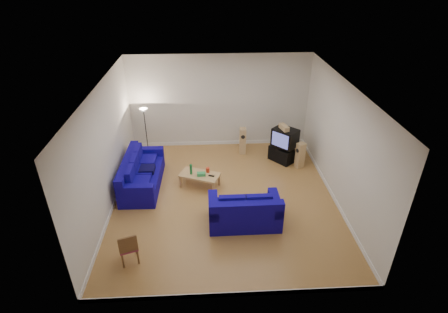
{
  "coord_description": "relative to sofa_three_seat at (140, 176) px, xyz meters",
  "views": [
    {
      "loc": [
        -0.45,
        -7.83,
        5.78
      ],
      "look_at": [
        0.0,
        0.4,
        1.1
      ],
      "focal_mm": 28.0,
      "sensor_mm": 36.0,
      "label": 1
    }
  ],
  "objects": [
    {
      "name": "dining_chair",
      "position": [
        0.22,
        -3.0,
        0.13
      ],
      "size": [
        0.49,
        0.49,
        0.82
      ],
      "rotation": [
        0.0,
        0.0,
        0.32
      ],
      "color": "brown",
      "rests_on": "ground"
    },
    {
      "name": "centre_speaker",
      "position": [
        4.35,
        1.14,
        0.89
      ],
      "size": [
        0.27,
        0.44,
        0.14
      ],
      "primitive_type": "cube",
      "rotation": [
        0.0,
        0.0,
        -1.3
      ],
      "color": "tan",
      "rests_on": "television"
    },
    {
      "name": "bottle",
      "position": [
        1.47,
        -0.1,
        0.23
      ],
      "size": [
        0.1,
        0.1,
        0.31
      ],
      "primitive_type": "cylinder",
      "rotation": [
        0.0,
        0.0,
        -0.58
      ],
      "color": "#197233",
      "rests_on": "coffee_table"
    },
    {
      "name": "floor_lamp",
      "position": [
        -0.05,
        1.93,
        1.02
      ],
      "size": [
        0.28,
        0.28,
        1.63
      ],
      "color": "black",
      "rests_on": "ground"
    },
    {
      "name": "red_canister",
      "position": [
        1.95,
        -0.03,
        0.15
      ],
      "size": [
        0.14,
        0.14,
        0.14
      ],
      "primitive_type": "cylinder",
      "rotation": [
        0.0,
        0.0,
        -0.52
      ],
      "color": "red",
      "rests_on": "coffee_table"
    },
    {
      "name": "coffee_table",
      "position": [
        1.71,
        -0.13,
        0.02
      ],
      "size": [
        1.24,
        0.94,
        0.4
      ],
      "rotation": [
        0.0,
        0.0,
        -0.39
      ],
      "color": "tan",
      "rests_on": "ground"
    },
    {
      "name": "av_receiver",
      "position": [
        4.33,
        1.21,
        0.2
      ],
      "size": [
        0.56,
        0.53,
        0.1
      ],
      "primitive_type": "cube",
      "rotation": [
        0.0,
        0.0,
        -0.51
      ],
      "color": "black",
      "rests_on": "tv_stand"
    },
    {
      "name": "speaker_left",
      "position": [
        3.14,
        1.79,
        0.13
      ],
      "size": [
        0.22,
        0.29,
        0.91
      ],
      "rotation": [
        0.0,
        0.0,
        -0.05
      ],
      "color": "tan",
      "rests_on": "ground"
    },
    {
      "name": "tissue_box",
      "position": [
        1.76,
        -0.21,
        0.13
      ],
      "size": [
        0.24,
        0.14,
        0.1
      ],
      "primitive_type": "cube",
      "rotation": [
        0.0,
        0.0,
        0.05
      ],
      "color": "green",
      "rests_on": "coffee_table"
    },
    {
      "name": "tv_stand",
      "position": [
        4.36,
        1.19,
        -0.09
      ],
      "size": [
        0.84,
        0.88,
        0.48
      ],
      "primitive_type": "cube",
      "rotation": [
        0.0,
        0.0,
        -0.87
      ],
      "color": "black",
      "rests_on": "ground"
    },
    {
      "name": "sofa_loveseat",
      "position": [
        2.83,
        -1.86,
        0.0
      ],
      "size": [
        1.76,
        0.99,
        0.88
      ],
      "rotation": [
        0.0,
        0.0,
        0.01
      ],
      "color": "#0C027B",
      "rests_on": "ground"
    },
    {
      "name": "television",
      "position": [
        4.41,
        1.15,
        0.54
      ],
      "size": [
        0.9,
        0.9,
        0.57
      ],
      "rotation": [
        0.0,
        0.0,
        -0.79
      ],
      "color": "black",
      "rests_on": "av_receiver"
    },
    {
      "name": "remote",
      "position": [
        2.05,
        -0.25,
        0.09
      ],
      "size": [
        0.18,
        0.1,
        0.02
      ],
      "primitive_type": "cube",
      "rotation": [
        0.0,
        0.0,
        -0.33
      ],
      "color": "black",
      "rests_on": "coffee_table"
    },
    {
      "name": "sofa_three_seat",
      "position": [
        0.0,
        0.0,
        0.0
      ],
      "size": [
        1.03,
        2.31,
        0.88
      ],
      "rotation": [
        0.0,
        0.0,
        -1.59
      ],
      "color": "#0C027B",
      "rests_on": "ground"
    },
    {
      "name": "room",
      "position": [
        2.4,
        -0.77,
        1.22
      ],
      "size": [
        6.01,
        6.51,
        3.21
      ],
      "color": "brown",
      "rests_on": "ground"
    },
    {
      "name": "speaker_right",
      "position": [
        4.85,
        0.76,
        0.09
      ],
      "size": [
        0.31,
        0.28,
        0.84
      ],
      "rotation": [
        0.0,
        0.0,
        -1.16
      ],
      "color": "tan",
      "rests_on": "ground"
    }
  ]
}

